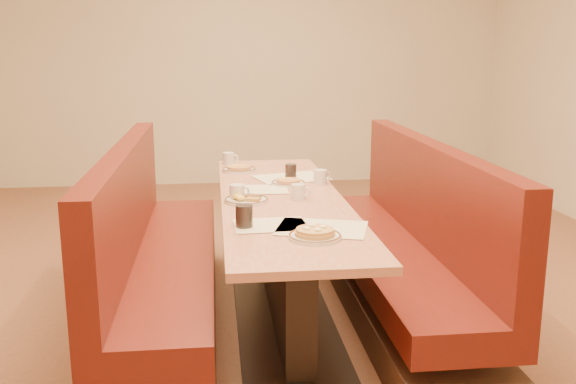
{
  "coord_description": "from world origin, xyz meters",
  "views": [
    {
      "loc": [
        -0.38,
        -3.58,
        1.6
      ],
      "look_at": [
        0.0,
        -0.31,
        0.85
      ],
      "focal_mm": 40.0,
      "sensor_mm": 36.0,
      "label": 1
    }
  ],
  "objects": [
    {
      "name": "diner_table",
      "position": [
        0.0,
        0.0,
        0.37
      ],
      "size": [
        0.7,
        2.5,
        0.75
      ],
      "color": "black",
      "rests_on": "ground"
    },
    {
      "name": "booth_right",
      "position": [
        0.73,
        0.0,
        0.36
      ],
      "size": [
        0.55,
        2.5,
        1.05
      ],
      "color": "#4C3326",
      "rests_on": "ground"
    },
    {
      "name": "soda_tumbler_near",
      "position": [
        -0.25,
        -0.62,
        0.81
      ],
      "size": [
        0.08,
        0.08,
        0.11
      ],
      "color": "black",
      "rests_on": "diner_table"
    },
    {
      "name": "placemat_far_right",
      "position": [
        0.12,
        0.54,
        0.75
      ],
      "size": [
        0.53,
        0.45,
        0.0
      ],
      "primitive_type": "cube",
      "rotation": [
        0.0,
        0.0,
        0.29
      ],
      "color": "#F9E8C2",
      "rests_on": "diner_table"
    },
    {
      "name": "coffee_mug_d",
      "position": [
        -0.28,
        1.1,
        0.8
      ],
      "size": [
        0.12,
        0.08,
        0.09
      ],
      "rotation": [
        0.0,
        0.0,
        -0.08
      ],
      "color": "silver",
      "rests_on": "diner_table"
    },
    {
      "name": "coffee_mug_c",
      "position": [
        0.28,
        0.34,
        0.8
      ],
      "size": [
        0.12,
        0.08,
        0.09
      ],
      "rotation": [
        0.0,
        0.0,
        0.35
      ],
      "color": "silver",
      "rests_on": "diner_table"
    },
    {
      "name": "coffee_mug_b",
      "position": [
        -0.26,
        -0.04,
        0.8
      ],
      "size": [
        0.12,
        0.08,
        0.09
      ],
      "rotation": [
        0.0,
        0.0,
        0.3
      ],
      "color": "silver",
      "rests_on": "diner_table"
    },
    {
      "name": "coffee_mug_a",
      "position": [
        0.09,
        -0.06,
        0.79
      ],
      "size": [
        0.11,
        0.08,
        0.09
      ],
      "rotation": [
        0.0,
        0.0,
        -0.33
      ],
      "color": "silver",
      "rests_on": "diner_table"
    },
    {
      "name": "placemat_near_left",
      "position": [
        -0.12,
        -0.59,
        0.75
      ],
      "size": [
        0.36,
        0.28,
        0.0
      ],
      "primitive_type": "cube",
      "rotation": [
        0.0,
        0.0,
        0.04
      ],
      "color": "#F9E8C2",
      "rests_on": "diner_table"
    },
    {
      "name": "eggs_plate",
      "position": [
        -0.21,
        -0.09,
        0.76
      ],
      "size": [
        0.25,
        0.25,
        0.05
      ],
      "rotation": [
        0.0,
        0.0,
        -0.34
      ],
      "color": "silver",
      "rests_on": "diner_table"
    },
    {
      "name": "pancake_plate",
      "position": [
        0.06,
        -0.83,
        0.77
      ],
      "size": [
        0.24,
        0.24,
        0.06
      ],
      "rotation": [
        0.0,
        0.0,
        -0.21
      ],
      "color": "silver",
      "rests_on": "diner_table"
    },
    {
      "name": "booth_left",
      "position": [
        -0.73,
        0.0,
        0.36
      ],
      "size": [
        0.55,
        2.5,
        1.05
      ],
      "color": "#4C3326",
      "rests_on": "ground"
    },
    {
      "name": "placemat_near_right",
      "position": [
        0.12,
        -0.68,
        0.75
      ],
      "size": [
        0.49,
        0.43,
        0.0
      ],
      "primitive_type": "cube",
      "rotation": [
        0.0,
        0.0,
        -0.3
      ],
      "color": "#F9E8C2",
      "rests_on": "diner_table"
    },
    {
      "name": "extra_plate_far",
      "position": [
        -0.21,
        0.82,
        0.77
      ],
      "size": [
        0.24,
        0.24,
        0.05
      ],
      "rotation": [
        0.0,
        0.0,
        -0.19
      ],
      "color": "silver",
      "rests_on": "diner_table"
    },
    {
      "name": "soda_tumbler_mid",
      "position": [
        0.11,
        0.5,
        0.8
      ],
      "size": [
        0.07,
        0.07,
        0.1
      ],
      "color": "black",
      "rests_on": "diner_table"
    },
    {
      "name": "extra_plate_mid",
      "position": [
        0.08,
        0.34,
        0.76
      ],
      "size": [
        0.21,
        0.21,
        0.04
      ],
      "rotation": [
        0.0,
        0.0,
        0.29
      ],
      "color": "silver",
      "rests_on": "diner_table"
    },
    {
      "name": "placemat_far_left",
      "position": [
        -0.12,
        0.2,
        0.75
      ],
      "size": [
        0.35,
        0.27,
        0.0
      ],
      "primitive_type": "cube",
      "rotation": [
        0.0,
        0.0,
        -0.02
      ],
      "color": "#F9E8C2",
      "rests_on": "diner_table"
    },
    {
      "name": "ground",
      "position": [
        0.0,
        0.0,
        0.0
      ],
      "size": [
        8.0,
        8.0,
        0.0
      ],
      "primitive_type": "plane",
      "color": "#9E6647",
      "rests_on": "ground"
    }
  ]
}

